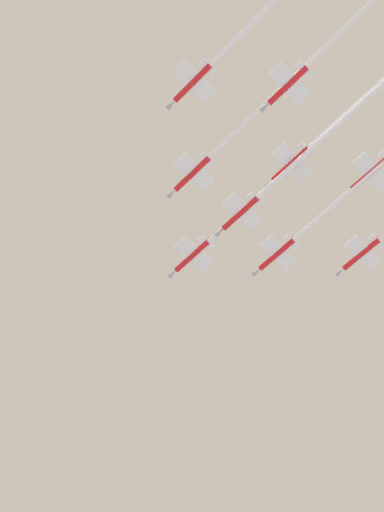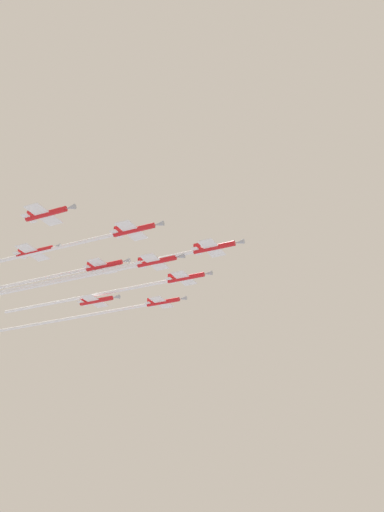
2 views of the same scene
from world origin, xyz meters
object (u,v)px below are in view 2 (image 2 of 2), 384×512
(jet_lead, at_px, (135,264))
(jet_port_inner, at_px, (122,290))
(jet_center_rear, at_px, (47,214))
(jet_port_trail, at_px, (53,276))
(jet_starboard_outer, at_px, (92,314))
(jet_starboard_trail, at_px, (97,301))
(jet_tail_end, at_px, (36,252))
(jet_starboard_inner, at_px, (53,249))
(jet_port_outer, at_px, (100,273))

(jet_lead, bearing_deg, jet_port_inner, -139.01)
(jet_center_rear, height_order, jet_port_trail, jet_port_trail)
(jet_starboard_outer, distance_m, jet_starboard_trail, 18.20)
(jet_starboard_outer, distance_m, jet_port_trail, 28.82)
(jet_starboard_outer, distance_m, jet_center_rear, 61.77)
(jet_starboard_outer, xyz_separation_m, jet_tail_end, (-15.25, 40.98, 0.18))
(jet_center_rear, height_order, jet_starboard_trail, jet_center_rear)
(jet_starboard_inner, xyz_separation_m, jet_tail_end, (5.19, 0.50, 0.34))
(jet_starboard_inner, bearing_deg, jet_port_outer, 161.85)
(jet_port_trail, bearing_deg, jet_starboard_trail, 159.89)
(jet_lead, bearing_deg, jet_port_outer, -90.00)
(jet_lead, distance_m, jet_port_trail, 25.52)
(jet_lead, height_order, jet_port_inner, jet_port_inner)
(jet_port_outer, distance_m, jet_starboard_trail, 17.19)
(jet_port_inner, bearing_deg, jet_starboard_trail, -90.00)
(jet_port_inner, distance_m, jet_starboard_outer, 23.94)
(jet_port_inner, height_order, jet_port_trail, jet_port_trail)
(jet_port_inner, height_order, jet_starboard_trail, jet_port_inner)
(jet_port_outer, xyz_separation_m, jet_port_trail, (14.92, 1.43, 1.95))
(jet_starboard_outer, relative_size, jet_port_trail, 1.33)
(jet_lead, bearing_deg, jet_port_trail, -90.00)
(jet_starboard_inner, relative_size, jet_starboard_outer, 0.93)
(jet_port_inner, bearing_deg, jet_center_rear, 8.08)
(jet_port_outer, xyz_separation_m, jet_center_rear, (-6.92, 27.63, 1.68))
(jet_lead, relative_size, jet_port_trail, 1.21)
(jet_starboard_outer, height_order, jet_port_trail, jet_port_trail)
(jet_center_rear, bearing_deg, jet_port_outer, -171.42)
(jet_port_inner, bearing_deg, jet_port_trail, -43.24)
(jet_port_outer, bearing_deg, jet_center_rear, 8.58)
(jet_port_outer, bearing_deg, jet_starboard_trail, -145.08)
(jet_port_trail, bearing_deg, jet_tail_end, 20.11)
(jet_starboard_inner, distance_m, jet_port_trail, 17.50)
(jet_port_inner, relative_size, jet_port_trail, 1.14)
(jet_starboard_inner, height_order, jet_starboard_trail, jet_starboard_inner)
(jet_port_outer, relative_size, jet_starboard_outer, 0.77)
(jet_lead, xyz_separation_m, jet_starboard_outer, (34.14, -25.02, 1.09))
(jet_starboard_outer, distance_m, jet_tail_end, 43.73)
(jet_port_inner, relative_size, jet_starboard_trail, 5.19)
(jet_center_rear, xyz_separation_m, jet_port_trail, (21.84, -26.20, 0.27))
(jet_port_outer, bearing_deg, jet_tail_end, -34.92)
(jet_port_inner, distance_m, jet_tail_end, 29.31)
(jet_starboard_inner, relative_size, jet_starboard_trail, 5.68)
(jet_starboard_inner, bearing_deg, jet_lead, 132.99)
(jet_port_inner, relative_size, jet_port_outer, 1.12)
(jet_center_rear, bearing_deg, jet_lead, 167.50)
(jet_port_outer, bearing_deg, jet_lead, 90.00)
(jet_starboard_trail, bearing_deg, jet_starboard_inner, 10.49)
(jet_port_outer, bearing_deg, jet_port_trail, -90.00)
(jet_lead, bearing_deg, jet_center_rear, -12.50)
(jet_tail_end, bearing_deg, jet_center_rear, 45.00)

